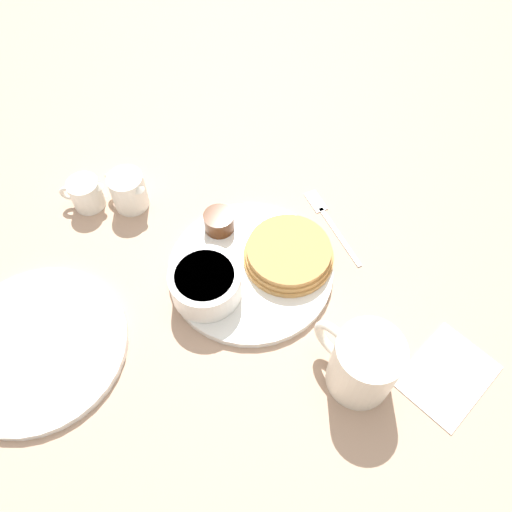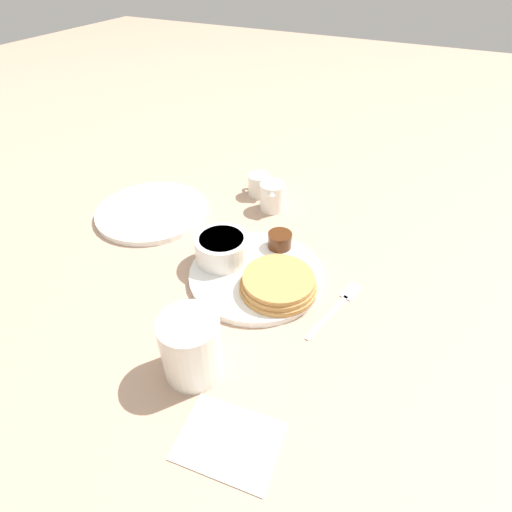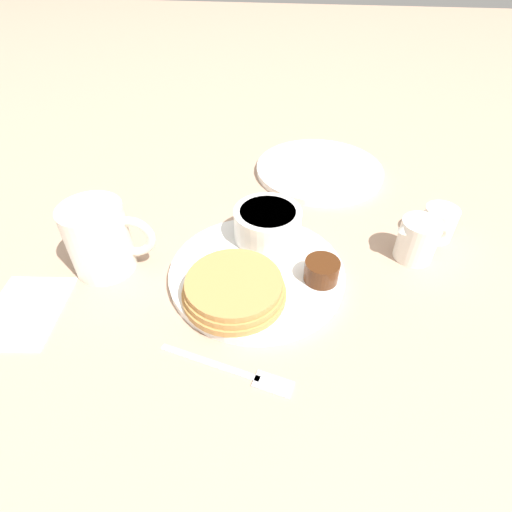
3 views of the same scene
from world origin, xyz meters
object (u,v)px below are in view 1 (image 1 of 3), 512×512
creamer_pitcher_far (86,193)px  fork (327,218)px  creamer_pitcher_near (128,191)px  plate (251,270)px  bowl (206,283)px  coffee_mug (362,363)px

creamer_pitcher_far → fork: bearing=137.0°
creamer_pitcher_near → fork: bearing=135.8°
plate → creamer_pitcher_near: bearing=-72.5°
creamer_pitcher_near → creamer_pitcher_far: bearing=-37.7°
plate → fork: size_ratio=1.53×
bowl → creamer_pitcher_near: bearing=-90.8°
plate → fork: 0.15m
plate → creamer_pitcher_far: creamer_pitcher_far is taller
creamer_pitcher_far → fork: 0.37m
fork → plate: bearing=0.6°
plate → creamer_pitcher_near: size_ratio=3.05×
coffee_mug → fork: size_ratio=0.75×
plate → creamer_pitcher_near: creamer_pitcher_near is taller
coffee_mug → creamer_pitcher_near: size_ratio=1.50×
creamer_pitcher_far → bowl: bearing=101.1°
coffee_mug → creamer_pitcher_far: coffee_mug is taller
plate → bowl: bearing=-5.0°
coffee_mug → creamer_pitcher_far: (0.13, -0.46, -0.02)m
creamer_pitcher_near → coffee_mug: bearing=100.2°
coffee_mug → creamer_pitcher_near: bearing=-79.8°
bowl → fork: bowl is taller
bowl → creamer_pitcher_far: bearing=-78.9°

